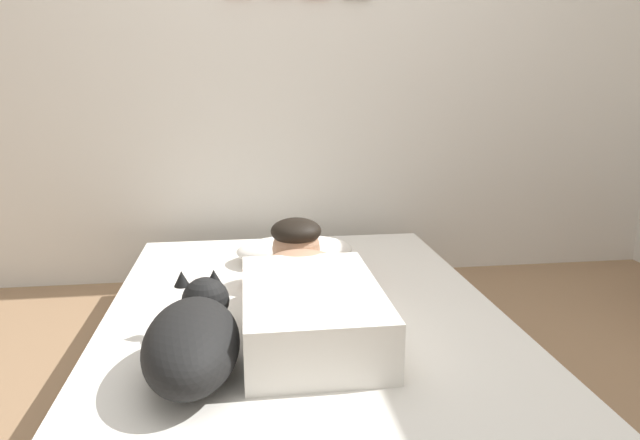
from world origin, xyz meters
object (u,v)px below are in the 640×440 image
object	(u,v)px
coffee_cup	(331,268)
bed	(303,341)
person_lying	(306,292)
cell_phone	(259,373)
dog	(194,337)
pillow	(295,250)

from	to	relation	value
coffee_cup	bed	bearing A→B (deg)	-116.33
bed	person_lying	distance (m)	0.27
bed	cell_phone	world-z (taller)	cell_phone
dog	coffee_cup	size ratio (longest dim) A/B	4.60
person_lying	pillow	bearing A→B (deg)	88.36
person_lying	cell_phone	size ratio (longest dim) A/B	6.57
pillow	cell_phone	size ratio (longest dim) A/B	3.71
pillow	person_lying	world-z (taller)	person_lying
person_lying	dog	bearing A→B (deg)	-139.36
pillow	person_lying	bearing A→B (deg)	-91.64
pillow	coffee_cup	size ratio (longest dim) A/B	4.16
dog	coffee_cup	distance (m)	0.88
pillow	cell_phone	bearing A→B (deg)	-100.83
pillow	coffee_cup	distance (m)	0.26
pillow	dog	size ratio (longest dim) A/B	0.90
dog	cell_phone	size ratio (longest dim) A/B	4.11
person_lying	dog	size ratio (longest dim) A/B	1.60
person_lying	cell_phone	bearing A→B (deg)	-116.55
dog	person_lying	bearing A→B (deg)	40.64
pillow	person_lying	xyz separation A→B (m)	(-0.02, -0.64, 0.05)
cell_phone	person_lying	bearing A→B (deg)	63.45
bed	coffee_cup	bearing A→B (deg)	63.67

